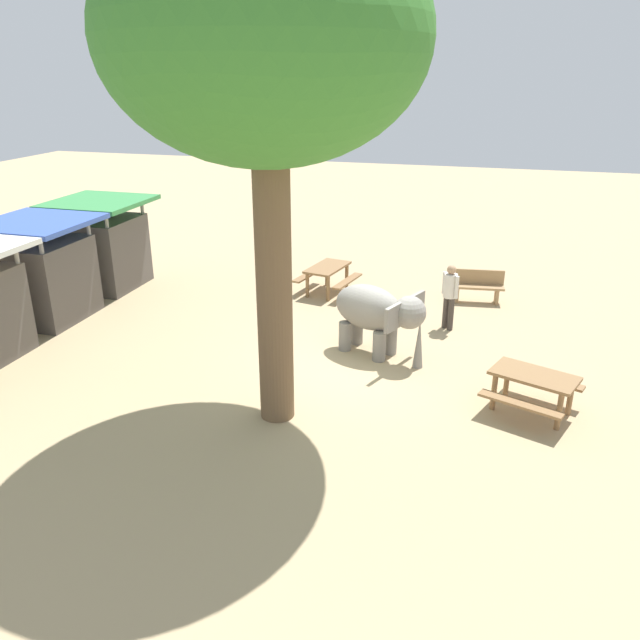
{
  "coord_description": "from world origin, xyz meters",
  "views": [
    {
      "loc": [
        -12.02,
        -2.5,
        5.98
      ],
      "look_at": [
        0.38,
        1.0,
        0.8
      ],
      "focal_mm": 35.5,
      "sensor_mm": 36.0,
      "label": 1
    }
  ],
  "objects": [
    {
      "name": "ground_plane",
      "position": [
        0.0,
        0.0,
        0.0
      ],
      "size": [
        60.0,
        60.0,
        0.0
      ],
      "primitive_type": "plane",
      "color": "tan"
    },
    {
      "name": "elephant",
      "position": [
        0.67,
        -0.22,
        1.0
      ],
      "size": [
        1.77,
        2.23,
        1.56
      ],
      "rotation": [
        0.0,
        0.0,
        4.33
      ],
      "color": "gray",
      "rests_on": "ground_plane"
    },
    {
      "name": "person_handler",
      "position": [
        2.6,
        -1.62,
        0.95
      ],
      "size": [
        0.37,
        0.41,
        1.62
      ],
      "rotation": [
        0.0,
        0.0,
        2.42
      ],
      "color": "#3F3833",
      "rests_on": "ground_plane"
    },
    {
      "name": "shade_tree_main",
      "position": [
        -2.43,
        1.02,
        6.32
      ],
      "size": [
        5.37,
        4.92,
        8.29
      ],
      "color": "brown",
      "rests_on": "ground_plane"
    },
    {
      "name": "wooden_bench",
      "position": [
        4.75,
        -2.2,
        0.47
      ],
      "size": [
        0.57,
        1.44,
        0.88
      ],
      "rotation": [
        0.0,
        0.0,
        1.69
      ],
      "color": "#9E7A51",
      "rests_on": "ground_plane"
    },
    {
      "name": "picnic_table_near",
      "position": [
        -1.05,
        -3.47,
        0.59
      ],
      "size": [
        1.92,
        1.93,
        0.78
      ],
      "rotation": [
        0.0,
        0.0,
        4.35
      ],
      "color": "olive",
      "rests_on": "ground_plane"
    },
    {
      "name": "picnic_table_far",
      "position": [
        4.36,
        1.9,
        0.59
      ],
      "size": [
        1.77,
        1.75,
        0.78
      ],
      "rotation": [
        0.0,
        0.0,
        2.94
      ],
      "color": "olive",
      "rests_on": "ground_plane"
    },
    {
      "name": "market_stall_blue",
      "position": [
        0.59,
        8.21,
        1.14
      ],
      "size": [
        2.5,
        2.5,
        2.52
      ],
      "color": "#59514C",
      "rests_on": "ground_plane"
    },
    {
      "name": "market_stall_green",
      "position": [
        3.19,
        8.21,
        1.14
      ],
      "size": [
        2.5,
        2.5,
        2.52
      ],
      "color": "#59514C",
      "rests_on": "ground_plane"
    }
  ]
}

